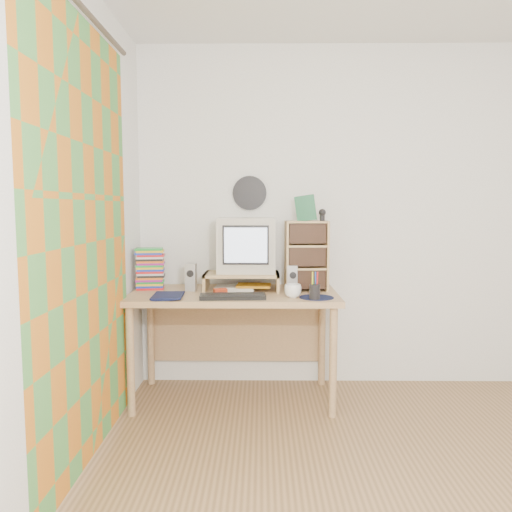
{
  "coord_description": "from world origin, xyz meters",
  "views": [
    {
      "loc": [
        -0.84,
        -1.97,
        1.33
      ],
      "look_at": [
        -0.88,
        1.33,
        1.0
      ],
      "focal_mm": 35.0,
      "sensor_mm": 36.0,
      "label": 1
    }
  ],
  "objects_px": {
    "diary": "(153,294)",
    "mug": "(293,291)",
    "crt_monitor": "(246,245)",
    "desk": "(234,310)",
    "dvd_stack": "(150,271)",
    "cd_rack": "(306,256)",
    "keyboard": "(233,296)"
  },
  "relations": [
    {
      "from": "mug",
      "to": "cd_rack",
      "type": "bearing_deg",
      "value": 68.73
    },
    {
      "from": "desk",
      "to": "diary",
      "type": "distance_m",
      "value": 0.6
    },
    {
      "from": "desk",
      "to": "cd_rack",
      "type": "bearing_deg",
      "value": 2.23
    },
    {
      "from": "mug",
      "to": "diary",
      "type": "bearing_deg",
      "value": -179.02
    },
    {
      "from": "desk",
      "to": "keyboard",
      "type": "relative_size",
      "value": 3.36
    },
    {
      "from": "desk",
      "to": "crt_monitor",
      "type": "distance_m",
      "value": 0.46
    },
    {
      "from": "crt_monitor",
      "to": "cd_rack",
      "type": "relative_size",
      "value": 0.83
    },
    {
      "from": "dvd_stack",
      "to": "diary",
      "type": "xyz_separation_m",
      "value": [
        0.09,
        -0.34,
        -0.11
      ]
    },
    {
      "from": "crt_monitor",
      "to": "dvd_stack",
      "type": "height_order",
      "value": "crt_monitor"
    },
    {
      "from": "crt_monitor",
      "to": "keyboard",
      "type": "height_order",
      "value": "crt_monitor"
    },
    {
      "from": "keyboard",
      "to": "dvd_stack",
      "type": "relative_size",
      "value": 1.59
    },
    {
      "from": "dvd_stack",
      "to": "mug",
      "type": "height_order",
      "value": "dvd_stack"
    },
    {
      "from": "keyboard",
      "to": "mug",
      "type": "distance_m",
      "value": 0.39
    },
    {
      "from": "desk",
      "to": "cd_rack",
      "type": "distance_m",
      "value": 0.62
    },
    {
      "from": "dvd_stack",
      "to": "cd_rack",
      "type": "bearing_deg",
      "value": -9.55
    },
    {
      "from": "crt_monitor",
      "to": "keyboard",
      "type": "distance_m",
      "value": 0.49
    },
    {
      "from": "cd_rack",
      "to": "mug",
      "type": "height_order",
      "value": "cd_rack"
    },
    {
      "from": "mug",
      "to": "desk",
      "type": "bearing_deg",
      "value": 146.2
    },
    {
      "from": "desk",
      "to": "diary",
      "type": "bearing_deg",
      "value": -151.39
    },
    {
      "from": "desk",
      "to": "cd_rack",
      "type": "relative_size",
      "value": 2.9
    },
    {
      "from": "desk",
      "to": "dvd_stack",
      "type": "relative_size",
      "value": 5.35
    },
    {
      "from": "crt_monitor",
      "to": "diary",
      "type": "height_order",
      "value": "crt_monitor"
    },
    {
      "from": "crt_monitor",
      "to": "cd_rack",
      "type": "xyz_separation_m",
      "value": [
        0.42,
        -0.07,
        -0.07
      ]
    },
    {
      "from": "cd_rack",
      "to": "mug",
      "type": "distance_m",
      "value": 0.36
    },
    {
      "from": "crt_monitor",
      "to": "diary",
      "type": "xyz_separation_m",
      "value": [
        -0.59,
        -0.36,
        -0.29
      ]
    },
    {
      "from": "dvd_stack",
      "to": "cd_rack",
      "type": "xyz_separation_m",
      "value": [
        1.09,
        -0.05,
        0.11
      ]
    },
    {
      "from": "mug",
      "to": "diary",
      "type": "relative_size",
      "value": 0.47
    },
    {
      "from": "desk",
      "to": "diary",
      "type": "height_order",
      "value": "diary"
    },
    {
      "from": "diary",
      "to": "mug",
      "type": "bearing_deg",
      "value": -1.84
    },
    {
      "from": "desk",
      "to": "dvd_stack",
      "type": "distance_m",
      "value": 0.65
    },
    {
      "from": "cd_rack",
      "to": "dvd_stack",
      "type": "bearing_deg",
      "value": 174.22
    },
    {
      "from": "keyboard",
      "to": "mug",
      "type": "xyz_separation_m",
      "value": [
        0.38,
        0.04,
        0.03
      ]
    }
  ]
}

